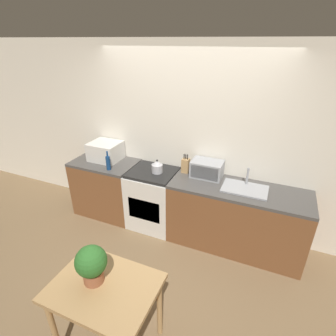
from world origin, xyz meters
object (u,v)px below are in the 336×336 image
Objects in this scene: toaster_oven at (207,169)px; kettle at (157,167)px; microwave at (105,151)px; dining_table at (105,295)px; bottle at (108,163)px; stove_range at (153,198)px.

kettle is at bearing -167.28° from toaster_oven.
kettle is 0.43× the size of microwave.
toaster_oven is 0.48× the size of dining_table.
kettle is at bearing 15.82° from bottle.
bottle is 1.92m from dining_table.
stove_range is 3.22× the size of bottle.
kettle reaches higher than stove_range.
stove_range is at bearing 103.42° from dining_table.
bottle is (-0.68, -0.19, 0.02)m from kettle.
stove_range is 2.17× the size of toaster_oven.
dining_table is at bearing -76.58° from stove_range.
microwave is at bearing 174.41° from kettle.
toaster_oven is at bearing 12.72° from kettle.
stove_range is 0.94m from toaster_oven.
stove_range is at bearing 179.60° from kettle.
toaster_oven reaches higher than dining_table.
kettle is (0.07, -0.00, 0.54)m from stove_range.
kettle is 0.47× the size of toaster_oven.
microwave is at bearing 130.51° from bottle.
microwave is 0.52× the size of dining_table.
bottle reaches higher than stove_range.
dining_table is at bearing -99.31° from toaster_oven.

